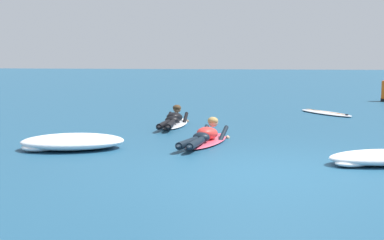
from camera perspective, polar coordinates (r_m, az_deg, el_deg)
The scene contains 6 objects.
ground_plane at distance 18.05m, azimuth 9.07°, elevation 1.15°, with size 120.00×120.00×0.00m, color navy.
surfer_near at distance 10.63m, azimuth 1.42°, elevation -1.85°, with size 0.89×2.45×0.55m.
surfer_far at distance 13.45m, azimuth -2.00°, elevation -0.06°, with size 0.67×2.61×0.54m.
drifting_surfboard at distance 16.80m, azimuth 14.12°, elevation 0.75°, with size 1.77×2.22×0.16m.
whitewater_front at distance 10.30m, azimuth -12.60°, elevation -2.31°, with size 2.19×1.70×0.29m.
whitewater_mid_right at distance 9.17m, azimuth 19.66°, elevation -3.81°, with size 1.96×1.35×0.23m.
Camera 1 is at (0.34, -7.96, 1.72)m, focal length 49.91 mm.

